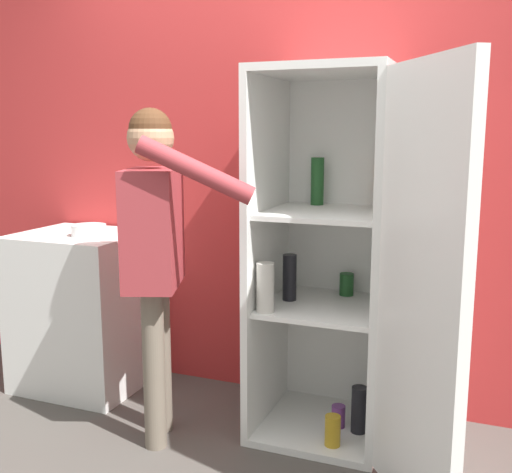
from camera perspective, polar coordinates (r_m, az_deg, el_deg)
wall_back at (r=3.27m, az=1.83°, el=6.71°), size 7.00×0.06×2.55m
refrigerator at (r=2.77m, az=8.46°, el=-2.60°), size 1.00×1.15×1.75m
person at (r=2.77m, az=-9.57°, el=0.18°), size 0.71×0.51×1.57m
counter at (r=3.61m, az=-16.12°, el=-6.71°), size 0.68×0.59×0.90m
bowl at (r=3.41m, az=-15.63°, el=0.58°), size 0.19×0.19×0.06m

